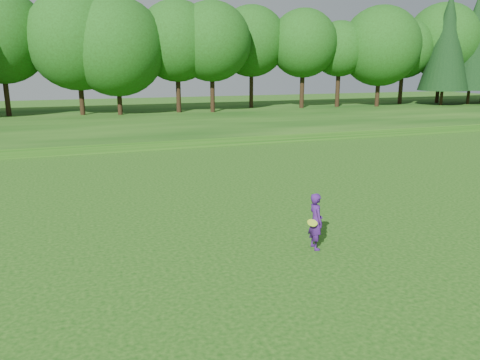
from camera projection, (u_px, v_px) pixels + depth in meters
name	position (u px, v px, depth m)	size (l,w,h in m)	color
ground	(267.00, 264.00, 13.13)	(140.00, 140.00, 0.00)	#10410C
berm	(128.00, 121.00, 44.16)	(130.00, 30.00, 0.60)	#10410C
walking_path	(152.00, 148.00, 31.42)	(130.00, 1.60, 0.04)	gray
treeline	(119.00, 37.00, 45.95)	(104.00, 7.00, 15.00)	#1A3F0E
woman	(316.00, 221.00, 14.05)	(0.59, 0.66, 1.74)	#3D1666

